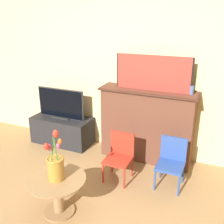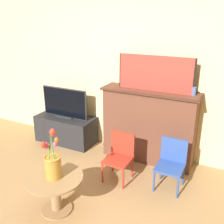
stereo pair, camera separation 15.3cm
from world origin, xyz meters
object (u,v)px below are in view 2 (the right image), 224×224
at_px(painting, 155,73).
at_px(tv_monitor, 64,103).
at_px(chair_red, 120,155).
at_px(chair_blue, 171,162).
at_px(vase_tulips, 53,164).

xyz_separation_m(painting, tv_monitor, (-1.45, -0.07, -0.61)).
height_order(painting, chair_red, painting).
relative_size(painting, chair_red, 1.68).
distance_m(tv_monitor, chair_blue, 1.96).
distance_m(painting, chair_blue, 1.15).
xyz_separation_m(painting, chair_blue, (0.42, -0.51, -0.94)).
bearing_deg(tv_monitor, vase_tulips, -57.98).
relative_size(chair_blue, vase_tulips, 1.08).
bearing_deg(chair_blue, tv_monitor, 166.75).
xyz_separation_m(chair_blue, vase_tulips, (-0.98, -0.99, 0.24)).
bearing_deg(chair_red, vase_tulips, -112.18).
bearing_deg(tv_monitor, chair_blue, -13.25).
distance_m(chair_red, vase_tulips, 0.96).
bearing_deg(painting, vase_tulips, -110.56).
bearing_deg(chair_red, tv_monitor, 155.62).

